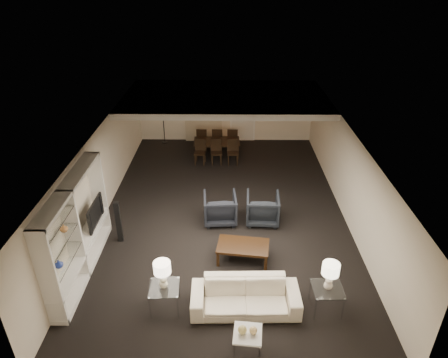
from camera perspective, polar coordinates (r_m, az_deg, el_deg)
floor at (r=11.92m, az=-0.00°, el=-4.65°), size 11.00×11.00×0.00m
ceiling at (r=10.76m, az=-0.00°, el=6.57°), size 7.00×11.00×0.02m
wall_back at (r=16.36m, az=0.22°, el=9.68°), size 7.00×0.02×2.50m
wall_front at (r=6.92m, az=-0.56°, el=-21.08°), size 7.00×0.02×2.50m
wall_left at (r=11.85m, az=-17.17°, el=0.73°), size 0.02×11.00×2.50m
wall_right at (r=11.79m, az=17.27°, el=0.55°), size 0.02×11.00×2.50m
ceiling_soffit at (r=14.10m, az=0.17°, el=11.49°), size 7.00×4.00×0.20m
curtains at (r=16.33m, az=-2.98°, el=9.43°), size 1.50×0.12×2.40m
door at (r=16.41m, az=2.70°, el=8.97°), size 0.90×0.05×2.10m
painting at (r=16.35m, az=7.73°, el=10.52°), size 0.95×0.04×0.65m
media_unit at (r=9.74m, az=-20.21°, el=-6.81°), size 0.38×3.40×2.35m
pendant_light at (r=14.25m, az=1.39°, el=9.64°), size 0.52×0.52×0.24m
sofa at (r=8.76m, az=3.06°, el=-16.44°), size 2.30×0.94×0.67m
coffee_table at (r=10.03m, az=2.72°, el=-10.42°), size 1.34×0.89×0.45m
armchair_left at (r=11.29m, az=-0.58°, el=-4.19°), size 0.97×1.00×0.85m
armchair_right at (r=11.33m, az=5.52°, el=-4.21°), size 0.95×0.98×0.85m
side_table_left at (r=8.88m, az=-8.44°, el=-16.39°), size 0.67×0.67×0.58m
side_table_right at (r=9.03m, az=14.36°, el=-16.24°), size 0.64×0.64×0.58m
table_lamp_left at (r=8.46m, az=-8.74°, el=-13.42°), size 0.39×0.39×0.65m
table_lamp_right at (r=8.61m, az=14.85°, el=-13.31°), size 0.39×0.39×0.65m
marble_table at (r=8.08m, az=3.35°, el=-22.31°), size 0.57×0.57×0.52m
gold_gourd_a at (r=7.81m, az=2.64°, el=-20.72°), size 0.17×0.17×0.17m
gold_gourd_b at (r=7.83m, az=4.20°, el=-20.75°), size 0.15×0.15×0.15m
television at (r=10.46m, az=-18.44°, el=-4.64°), size 1.06×0.14×0.61m
vase_blue at (r=8.91m, az=-22.55°, el=-11.14°), size 0.18×0.18×0.18m
vase_amber at (r=9.02m, az=-21.92°, el=-6.53°), size 0.17×0.17×0.18m
floor_speaker at (r=10.79m, az=-14.83°, el=-5.91°), size 0.15×0.15×1.18m
dining_table at (r=15.20m, az=-1.02°, el=4.34°), size 1.76×1.03×0.61m
chair_nl at (r=14.58m, az=-3.46°, el=3.83°), size 0.45×0.45×0.90m
chair_nm at (r=14.55m, az=-1.10°, el=3.82°), size 0.46×0.46×0.90m
chair_nr at (r=14.55m, az=1.27°, el=3.81°), size 0.43×0.43×0.90m
chair_fl at (r=15.77m, az=-3.15°, el=5.80°), size 0.42×0.42×0.90m
chair_fm at (r=15.74m, az=-0.96°, el=5.79°), size 0.42×0.42×0.90m
chair_fr at (r=15.74m, az=1.23°, el=5.78°), size 0.43×0.43×0.90m
floor_lamp at (r=16.42m, az=-8.64°, el=7.93°), size 0.32×0.32×1.69m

